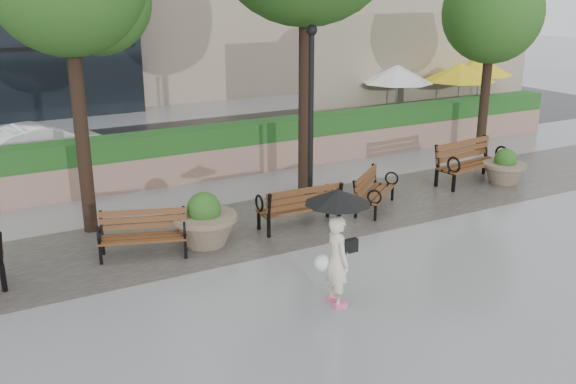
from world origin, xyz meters
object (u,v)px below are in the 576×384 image
bench_4 (470,171)px  planter_left (205,224)px  bench_3 (375,199)px  bench_1 (144,244)px  car_right (42,145)px  pedestrian (337,236)px  planter_right (504,170)px  bench_2 (300,215)px  lamppost (311,129)px

bench_4 → planter_left: bearing=177.4°
bench_3 → bench_4: (3.39, 0.50, 0.07)m
bench_1 → car_right: car_right is taller
bench_4 → planter_left: (-7.59, -0.60, 0.10)m
pedestrian → car_right: bearing=20.5°
bench_3 → planter_right: size_ratio=1.49×
bench_2 → lamppost: 2.17m
lamppost → car_right: lamppost is taller
bench_2 → planter_right: (6.26, 0.24, 0.08)m
bench_3 → planter_left: (-4.19, -0.10, 0.17)m
bench_1 → planter_right: 9.61m
bench_4 → car_right: size_ratio=0.57×
planter_right → lamppost: 5.57m
bench_1 → pedestrian: size_ratio=0.90×
car_right → lamppost: bearing=-156.4°
bench_4 → pedestrian: size_ratio=1.09×
bench_4 → planter_left: 7.61m
bench_4 → pedestrian: (-6.67, -3.94, 0.85)m
planter_left → bench_2: bearing=-2.2°
pedestrian → lamppost: bearing=-19.4°
lamppost → bench_2: bearing=-129.0°
bench_2 → car_right: (-3.94, 7.79, 0.32)m
bench_4 → lamppost: lamppost is taller
planter_right → car_right: size_ratio=0.30×
bench_2 → planter_right: size_ratio=1.63×
planter_left → pedestrian: size_ratio=0.67×
bench_1 → planter_right: size_ratio=1.58×
planter_right → bench_4: bearing=150.6°
car_right → pedestrian: bearing=-179.0°
lamppost → planter_left: bearing=-160.1°
bench_4 → lamppost: size_ratio=0.51×
bench_1 → planter_left: bearing=19.8°
planter_left → lamppost: lamppost is taller
bench_2 → planter_left: 2.12m
bench_1 → pedestrian: pedestrian is taller
bench_2 → pedestrian: 3.58m
bench_1 → bench_4: bench_4 is taller
planter_left → pedestrian: bearing=-74.6°
bench_2 → lamppost: bearing=-127.1°
bench_2 → pedestrian: bearing=71.8°
bench_3 → planter_right: (4.18, 0.06, 0.10)m
lamppost → pedestrian: lamppost is taller
bench_1 → bench_2: (3.35, -0.06, 0.02)m
bench_3 → bench_4: bench_4 is taller
bench_3 → pedestrian: bearing=-171.9°
planter_right → bench_3: bearing=-179.2°
planter_left → bench_3: bearing=1.4°
car_right → bench_2: bearing=-166.2°
bench_4 → bench_1: bearing=176.8°
planter_right → car_right: car_right is taller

